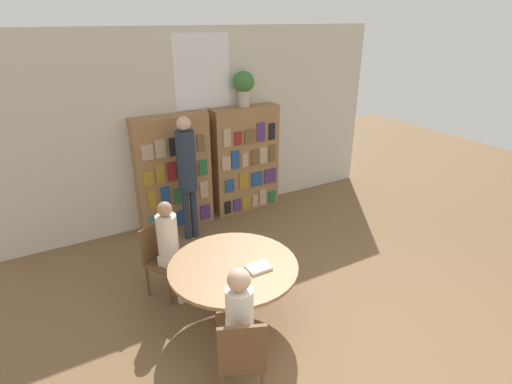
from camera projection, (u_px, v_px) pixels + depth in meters
name	position (u px, v px, depth m)	size (l,w,h in m)	color
ground_plane	(370.00, 366.00, 3.87)	(16.00, 16.00, 0.00)	brown
wall_back	(204.00, 126.00, 6.36)	(6.40, 0.07, 3.00)	beige
bookshelf_left	(174.00, 173.00, 6.16)	(1.14, 0.34, 1.79)	olive
bookshelf_right	(245.00, 160.00, 6.74)	(1.14, 0.34, 1.79)	olive
flower_vase	(244.00, 85.00, 6.24)	(0.33, 0.33, 0.55)	#B7AD9E
reading_table	(233.00, 273.00, 4.25)	(1.38, 1.38, 0.71)	olive
chair_near_camera	(242.00, 355.00, 3.36)	(0.52, 0.52, 0.90)	brown
chair_left_side	(161.00, 255.00, 4.75)	(0.55, 0.55, 0.90)	brown
seated_reader_left	(172.00, 246.00, 4.59)	(0.37, 0.40, 1.24)	beige
seated_reader_right	(239.00, 320.00, 3.44)	(0.34, 0.39, 1.26)	silver
librarian_standing	(187.00, 167.00, 5.68)	(0.27, 0.54, 1.88)	#232D3D
open_book_on_table	(259.00, 268.00, 4.14)	(0.24, 0.18, 0.03)	silver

